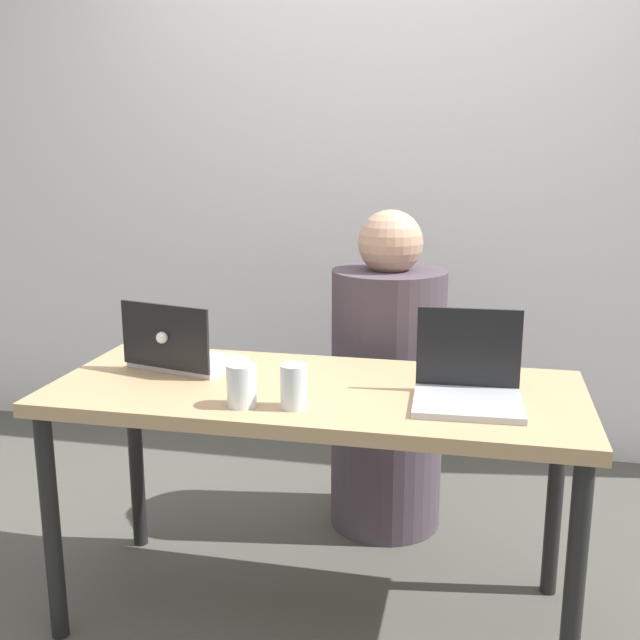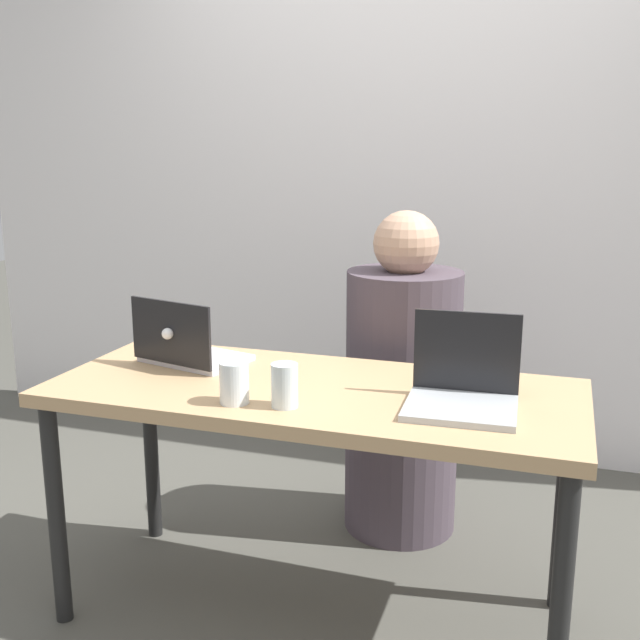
# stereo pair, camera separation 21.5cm
# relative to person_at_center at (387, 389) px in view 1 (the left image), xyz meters

# --- Properties ---
(ground_plane) EXTENTS (12.00, 12.00, 0.00)m
(ground_plane) POSITION_rel_person_at_center_xyz_m (-0.13, -0.62, -0.52)
(ground_plane) COLOR #4D4C45
(back_wall) EXTENTS (4.50, 0.10, 2.63)m
(back_wall) POSITION_rel_person_at_center_xyz_m (-0.13, 0.81, 0.79)
(back_wall) COLOR white
(back_wall) RESTS_ON ground
(desk) EXTENTS (1.51, 0.63, 0.73)m
(desk) POSITION_rel_person_at_center_xyz_m (-0.13, -0.62, 0.13)
(desk) COLOR tan
(desk) RESTS_ON ground
(person_at_center) EXTENTS (0.43, 0.43, 1.18)m
(person_at_center) POSITION_rel_person_at_center_xyz_m (0.00, 0.00, 0.00)
(person_at_center) COLOR #4B3F49
(person_at_center) RESTS_ON ground
(laptop_back_left) EXTENTS (0.36, 0.29, 0.21)m
(laptop_back_left) POSITION_rel_person_at_center_xyz_m (-0.58, -0.53, 0.25)
(laptop_back_left) COLOR silver
(laptop_back_left) RESTS_ON desk
(laptop_front_right) EXTENTS (0.29, 0.28, 0.24)m
(laptop_front_right) POSITION_rel_person_at_center_xyz_m (0.30, -0.66, 0.26)
(laptop_front_right) COLOR #B2B7BB
(laptop_front_right) RESTS_ON desk
(water_glass_center) EXTENTS (0.07, 0.07, 0.12)m
(water_glass_center) POSITION_rel_person_at_center_xyz_m (-0.15, -0.81, 0.25)
(water_glass_center) COLOR silver
(water_glass_center) RESTS_ON desk
(water_glass_left) EXTENTS (0.08, 0.08, 0.11)m
(water_glass_left) POSITION_rel_person_at_center_xyz_m (-0.28, -0.82, 0.25)
(water_glass_left) COLOR white
(water_glass_left) RESTS_ON desk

